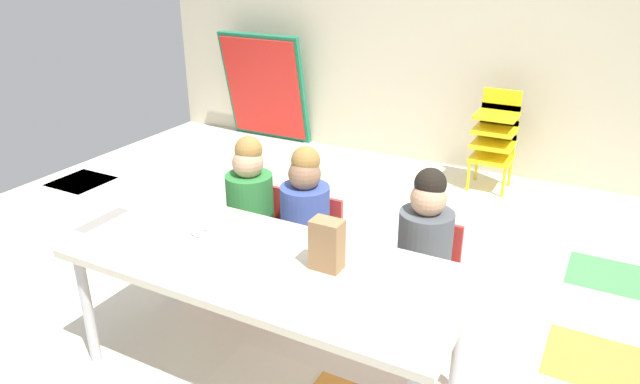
# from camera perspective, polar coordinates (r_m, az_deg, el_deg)

# --- Properties ---
(ground_plane) EXTENTS (6.12, 4.73, 0.02)m
(ground_plane) POSITION_cam_1_polar(r_m,az_deg,el_deg) (3.44, 2.04, -9.65)
(ground_plane) COLOR silver
(back_wall) EXTENTS (6.12, 0.10, 2.76)m
(back_wall) POSITION_cam_1_polar(r_m,az_deg,el_deg) (5.15, 14.66, 17.20)
(back_wall) COLOR beige
(back_wall) RESTS_ON ground_plane
(craft_table) EXTENTS (1.75, 0.74, 0.61)m
(craft_table) POSITION_cam_1_polar(r_m,az_deg,el_deg) (2.53, -5.50, -7.68)
(craft_table) COLOR beige
(craft_table) RESTS_ON ground_plane
(seated_child_near_camera) EXTENTS (0.32, 0.31, 0.92)m
(seated_child_near_camera) POSITION_cam_1_polar(r_m,az_deg,el_deg) (3.22, -6.84, -0.84)
(seated_child_near_camera) COLOR red
(seated_child_near_camera) RESTS_ON ground_plane
(seated_child_middle_seat) EXTENTS (0.32, 0.32, 0.92)m
(seated_child_middle_seat) POSITION_cam_1_polar(r_m,az_deg,el_deg) (3.04, -1.40, -2.12)
(seated_child_middle_seat) COLOR red
(seated_child_middle_seat) RESTS_ON ground_plane
(seated_child_far_right) EXTENTS (0.32, 0.31, 0.92)m
(seated_child_far_right) POSITION_cam_1_polar(r_m,az_deg,el_deg) (2.81, 10.37, -4.78)
(seated_child_far_right) COLOR red
(seated_child_far_right) RESTS_ON ground_plane
(kid_chair_yellow_stack) EXTENTS (0.32, 0.30, 0.80)m
(kid_chair_yellow_stack) POSITION_cam_1_polar(r_m,az_deg,el_deg) (4.87, 16.91, 5.50)
(kid_chair_yellow_stack) COLOR yellow
(kid_chair_yellow_stack) RESTS_ON ground_plane
(folded_activity_table) EXTENTS (0.90, 0.29, 1.09)m
(folded_activity_table) POSITION_cam_1_polar(r_m,az_deg,el_deg) (5.89, -5.50, 10.17)
(folded_activity_table) COLOR #19724C
(folded_activity_table) RESTS_ON ground_plane
(paper_bag_brown) EXTENTS (0.13, 0.09, 0.22)m
(paper_bag_brown) POSITION_cam_1_polar(r_m,az_deg,el_deg) (2.38, 0.68, -5.21)
(paper_bag_brown) COLOR #9E754C
(paper_bag_brown) RESTS_ON craft_table
(paper_plate_near_edge) EXTENTS (0.18, 0.18, 0.01)m
(paper_plate_near_edge) POSITION_cam_1_polar(r_m,az_deg,el_deg) (2.75, -11.50, -4.11)
(paper_plate_near_edge) COLOR white
(paper_plate_near_edge) RESTS_ON craft_table
(paper_plate_center_table) EXTENTS (0.18, 0.18, 0.01)m
(paper_plate_center_table) POSITION_cam_1_polar(r_m,az_deg,el_deg) (2.79, -16.37, -4.17)
(paper_plate_center_table) COLOR white
(paper_plate_center_table) RESTS_ON craft_table
(donut_powdered_on_plate) EXTENTS (0.10, 0.10, 0.03)m
(donut_powdered_on_plate) POSITION_cam_1_polar(r_m,az_deg,el_deg) (2.74, -11.53, -3.79)
(donut_powdered_on_plate) COLOR white
(donut_powdered_on_plate) RESTS_ON craft_table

